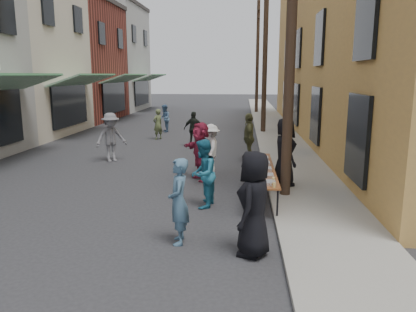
% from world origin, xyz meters
% --- Properties ---
extents(ground, '(120.00, 120.00, 0.00)m').
position_xyz_m(ground, '(0.00, 0.00, 0.00)').
color(ground, '#28282B').
rests_on(ground, ground).
extents(sidewalk, '(2.20, 60.00, 0.10)m').
position_xyz_m(sidewalk, '(5.00, 15.00, 0.05)').
color(sidewalk, gray).
rests_on(sidewalk, ground).
extents(storefront_row, '(8.00, 37.00, 9.00)m').
position_xyz_m(storefront_row, '(-10.00, 14.96, 4.12)').
color(storefront_row, maroon).
rests_on(storefront_row, ground).
extents(building_ochre, '(10.00, 28.00, 10.00)m').
position_xyz_m(building_ochre, '(11.10, 14.00, 5.00)').
color(building_ochre, '#C69446').
rests_on(building_ochre, ground).
extents(utility_pole_near, '(0.26, 0.26, 9.00)m').
position_xyz_m(utility_pole_near, '(4.30, 3.00, 4.50)').
color(utility_pole_near, '#2D2116').
rests_on(utility_pole_near, ground).
extents(utility_pole_mid, '(0.26, 0.26, 9.00)m').
position_xyz_m(utility_pole_mid, '(4.30, 15.00, 4.50)').
color(utility_pole_mid, '#2D2116').
rests_on(utility_pole_mid, ground).
extents(utility_pole_far, '(0.26, 0.26, 9.00)m').
position_xyz_m(utility_pole_far, '(4.30, 27.00, 4.50)').
color(utility_pole_far, '#2D2116').
rests_on(utility_pole_far, ground).
extents(serving_table, '(0.70, 4.00, 0.75)m').
position_xyz_m(serving_table, '(3.67, 3.17, 0.71)').
color(serving_table, brown).
rests_on(serving_table, ground).
extents(catering_tray_sausage, '(0.50, 0.33, 0.08)m').
position_xyz_m(catering_tray_sausage, '(3.67, 1.52, 0.79)').
color(catering_tray_sausage, maroon).
rests_on(catering_tray_sausage, serving_table).
extents(catering_tray_foil_b, '(0.50, 0.33, 0.08)m').
position_xyz_m(catering_tray_foil_b, '(3.67, 2.17, 0.79)').
color(catering_tray_foil_b, '#B2B2B7').
rests_on(catering_tray_foil_b, serving_table).
extents(catering_tray_buns, '(0.50, 0.33, 0.08)m').
position_xyz_m(catering_tray_buns, '(3.67, 2.87, 0.79)').
color(catering_tray_buns, tan).
rests_on(catering_tray_buns, serving_table).
extents(catering_tray_foil_d, '(0.50, 0.33, 0.08)m').
position_xyz_m(catering_tray_foil_d, '(3.67, 3.57, 0.79)').
color(catering_tray_foil_d, '#B2B2B7').
rests_on(catering_tray_foil_d, serving_table).
extents(catering_tray_buns_end, '(0.50, 0.33, 0.08)m').
position_xyz_m(catering_tray_buns_end, '(3.67, 4.27, 0.79)').
color(catering_tray_buns_end, tan).
rests_on(catering_tray_buns_end, serving_table).
extents(condiment_jar_a, '(0.07, 0.07, 0.08)m').
position_xyz_m(condiment_jar_a, '(3.45, 1.22, 0.79)').
color(condiment_jar_a, '#A57F26').
rests_on(condiment_jar_a, serving_table).
extents(condiment_jar_b, '(0.07, 0.07, 0.08)m').
position_xyz_m(condiment_jar_b, '(3.45, 1.32, 0.79)').
color(condiment_jar_b, '#A57F26').
rests_on(condiment_jar_b, serving_table).
extents(condiment_jar_c, '(0.07, 0.07, 0.08)m').
position_xyz_m(condiment_jar_c, '(3.45, 1.42, 0.79)').
color(condiment_jar_c, '#A57F26').
rests_on(condiment_jar_c, serving_table).
extents(cup_stack, '(0.08, 0.08, 0.12)m').
position_xyz_m(cup_stack, '(3.87, 1.27, 0.81)').
color(cup_stack, tan).
rests_on(cup_stack, serving_table).
extents(guest_front_a, '(0.86, 1.06, 1.89)m').
position_xyz_m(guest_front_a, '(3.39, -0.50, 0.94)').
color(guest_front_a, black).
rests_on(guest_front_a, ground).
extents(guest_front_b, '(0.48, 0.65, 1.65)m').
position_xyz_m(guest_front_b, '(1.99, -0.11, 0.83)').
color(guest_front_b, '#426681').
rests_on(guest_front_b, ground).
extents(guest_front_c, '(0.75, 0.90, 1.66)m').
position_xyz_m(guest_front_c, '(2.23, 2.07, 0.83)').
color(guest_front_c, '#216E8B').
rests_on(guest_front_c, ground).
extents(guest_front_d, '(0.64, 1.06, 1.61)m').
position_xyz_m(guest_front_d, '(2.15, 5.55, 0.80)').
color(guest_front_d, white).
rests_on(guest_front_d, ground).
extents(guest_front_e, '(0.47, 1.07, 1.80)m').
position_xyz_m(guest_front_e, '(3.40, 7.39, 0.90)').
color(guest_front_e, brown).
rests_on(guest_front_e, ground).
extents(guest_queue_back, '(1.24, 1.70, 1.78)m').
position_xyz_m(guest_queue_back, '(1.91, 4.66, 0.89)').
color(guest_queue_back, maroon).
rests_on(guest_queue_back, ground).
extents(server, '(0.86, 1.07, 1.90)m').
position_xyz_m(server, '(4.35, 3.91, 1.05)').
color(server, black).
rests_on(server, sidewalk).
extents(passerby_left, '(1.33, 1.26, 1.81)m').
position_xyz_m(passerby_left, '(-1.65, 7.04, 0.90)').
color(passerby_left, slate).
rests_on(passerby_left, ground).
extents(passerby_mid, '(0.95, 0.48, 1.56)m').
position_xyz_m(passerby_mid, '(1.01, 10.49, 0.78)').
color(passerby_mid, black).
rests_on(passerby_mid, ground).
extents(passerby_right, '(0.62, 0.66, 1.51)m').
position_xyz_m(passerby_right, '(-1.02, 12.36, 0.75)').
color(passerby_right, '#59663B').
rests_on(passerby_right, ground).
extents(passerby_far, '(0.71, 0.84, 1.54)m').
position_xyz_m(passerby_far, '(-1.18, 14.96, 0.77)').
color(passerby_far, '#4D7096').
rests_on(passerby_far, ground).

